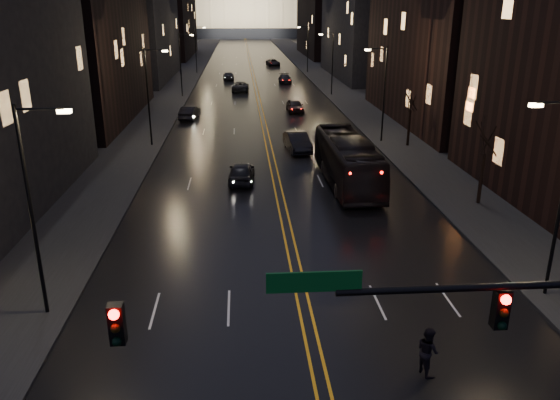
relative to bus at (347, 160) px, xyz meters
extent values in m
cube|color=black|center=(-5.16, 102.70, -1.75)|extent=(20.00, 320.00, 0.02)
cube|color=black|center=(-19.16, 102.70, -1.68)|extent=(8.00, 320.00, 0.16)
cube|color=black|center=(8.84, 102.70, -1.68)|extent=(8.00, 320.00, 0.16)
cube|color=orange|center=(-5.16, 102.70, -1.74)|extent=(0.62, 320.00, 0.01)
cube|color=black|center=(-26.16, 64.70, 8.24)|extent=(12.00, 34.00, 20.00)
cube|color=black|center=(-26.16, 112.70, 10.24)|extent=(12.00, 40.00, 24.00)
cube|color=black|center=(15.84, 64.70, 11.24)|extent=(12.00, 34.00, 26.00)
cube|color=black|center=(15.84, 112.70, 9.24)|extent=(12.00, 40.00, 22.00)
cube|color=black|center=(-5.16, 222.70, 0.24)|extent=(90.00, 50.00, 4.00)
cube|color=black|center=(-10.66, -27.30, 3.84)|extent=(0.35, 0.30, 1.00)
cube|color=black|center=(-1.66, -27.30, 3.84)|extent=(0.35, 0.30, 1.00)
sphere|color=#FF0705|center=(-10.66, -27.48, 4.19)|extent=(0.24, 0.24, 0.24)
sphere|color=#FF0705|center=(-1.66, -27.48, 4.19)|extent=(0.24, 0.24, 0.24)
cube|color=#053F14|center=(-6.16, -27.30, 4.74)|extent=(2.20, 0.06, 0.50)
cylinder|color=black|center=(4.94, -17.30, 7.04)|extent=(1.80, 0.10, 0.10)
cube|color=#F1CF91|center=(4.04, -17.30, 6.94)|extent=(0.50, 0.25, 0.15)
cylinder|color=black|center=(-16.16, -17.30, 2.74)|extent=(0.16, 0.16, 9.00)
cylinder|color=black|center=(-15.26, -17.30, 7.04)|extent=(1.80, 0.10, 0.10)
cube|color=#F1CF91|center=(-14.36, -17.30, 6.94)|extent=(0.50, 0.25, 0.15)
cylinder|color=black|center=(5.84, 12.70, 2.74)|extent=(0.16, 0.16, 9.00)
cylinder|color=black|center=(4.94, 12.70, 7.04)|extent=(1.80, 0.10, 0.10)
cube|color=#F1CF91|center=(4.04, 12.70, 6.94)|extent=(0.50, 0.25, 0.15)
cylinder|color=black|center=(-16.16, 12.70, 2.74)|extent=(0.16, 0.16, 9.00)
cylinder|color=black|center=(-15.26, 12.70, 7.04)|extent=(1.80, 0.10, 0.10)
cube|color=#F1CF91|center=(-14.36, 12.70, 6.94)|extent=(0.50, 0.25, 0.15)
cylinder|color=black|center=(5.84, 42.70, 2.74)|extent=(0.16, 0.16, 9.00)
cylinder|color=black|center=(4.94, 42.70, 7.04)|extent=(1.80, 0.10, 0.10)
cube|color=#F1CF91|center=(4.04, 42.70, 6.94)|extent=(0.50, 0.25, 0.15)
cylinder|color=black|center=(-16.16, 42.70, 2.74)|extent=(0.16, 0.16, 9.00)
cylinder|color=black|center=(-15.26, 42.70, 7.04)|extent=(1.80, 0.10, 0.10)
cube|color=#F1CF91|center=(-14.36, 42.70, 6.94)|extent=(0.50, 0.25, 0.15)
cylinder|color=black|center=(5.84, 72.70, 2.74)|extent=(0.16, 0.16, 9.00)
cylinder|color=black|center=(4.94, 72.70, 7.04)|extent=(1.80, 0.10, 0.10)
cube|color=#F1CF91|center=(4.04, 72.70, 6.94)|extent=(0.50, 0.25, 0.15)
cylinder|color=black|center=(-16.16, 72.70, 2.74)|extent=(0.16, 0.16, 9.00)
cylinder|color=black|center=(-15.26, 72.70, 7.04)|extent=(1.80, 0.10, 0.10)
cube|color=#F1CF91|center=(-14.36, 72.70, 6.94)|extent=(0.50, 0.25, 0.15)
cylinder|color=black|center=(7.84, -5.30, -0.01)|extent=(0.24, 0.24, 3.50)
cylinder|color=black|center=(7.84, 10.70, -0.01)|extent=(0.24, 0.24, 3.50)
imported|color=black|center=(0.00, 0.00, 0.00)|extent=(3.12, 12.69, 3.52)
imported|color=black|center=(-7.78, 0.88, -0.98)|extent=(2.15, 4.73, 1.57)
imported|color=black|center=(-13.66, 25.76, -0.98)|extent=(2.29, 4.93, 1.57)
imported|color=black|center=(-7.66, 47.74, -1.00)|extent=(2.73, 5.57, 1.52)
imported|color=black|center=(-9.74, 62.21, -1.07)|extent=(2.07, 4.81, 1.38)
imported|color=black|center=(-2.66, 9.91, -0.91)|extent=(2.34, 5.31, 1.70)
imported|color=black|center=(-0.96, 29.39, -0.96)|extent=(2.07, 4.77, 1.60)
imported|color=black|center=(0.04, 56.94, -1.02)|extent=(2.07, 5.08, 1.47)
imported|color=black|center=(-0.25, 86.20, -1.01)|extent=(3.12, 5.69, 1.51)
imported|color=black|center=(-1.34, -22.30, -0.84)|extent=(0.73, 1.00, 1.84)
camera|label=1|loc=(-7.75, -38.28, 10.63)|focal=35.00mm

